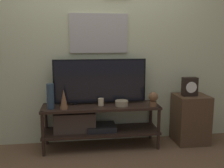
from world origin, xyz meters
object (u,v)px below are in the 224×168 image
vase_slim_bronze (64,99)px  candle_jar (101,102)px  vase_tall_ceramic (50,96)px  mantel_clock (190,87)px  decorative_bust (153,98)px  vase_wide_bowl (122,103)px  television (100,81)px

vase_slim_bronze → candle_jar: size_ratio=2.55×
vase_tall_ceramic → mantel_clock: size_ratio=1.26×
decorative_bust → vase_tall_ceramic: bearing=176.8°
decorative_bust → mantel_clock: 0.54m
candle_jar → vase_tall_ceramic: bearing=-173.6°
decorative_bust → vase_wide_bowl: bearing=167.3°
vase_tall_ceramic → mantel_clock: mantel_clock is taller
vase_wide_bowl → mantel_clock: size_ratio=0.67×
vase_slim_bronze → mantel_clock: 1.60m
television → vase_slim_bronze: (-0.45, -0.18, -0.18)m
candle_jar → mantel_clock: 1.16m
vase_slim_bronze → candle_jar: bearing=11.8°
candle_jar → mantel_clock: size_ratio=0.38×
vase_tall_ceramic → decorative_bust: 1.24m
vase_tall_ceramic → decorative_bust: vase_tall_ceramic is taller
decorative_bust → mantel_clock: bearing=12.5°
vase_wide_bowl → television: bearing=151.1°
television → vase_wide_bowl: size_ratio=7.23×
vase_tall_ceramic → television: bearing=14.2°
vase_tall_ceramic → vase_slim_bronze: bearing=-9.5°
vase_slim_bronze → decorative_bust: vase_slim_bronze is taller
television → mantel_clock: (1.14, -0.11, -0.08)m
vase_tall_ceramic → candle_jar: 0.61m
vase_wide_bowl → candle_jar: bearing=168.8°
vase_slim_bronze → decorative_bust: size_ratio=1.30×
television → vase_slim_bronze: television is taller
vase_wide_bowl → candle_jar: candle_jar is taller
television → decorative_bust: bearing=-19.6°
decorative_bust → candle_jar: bearing=167.9°
vase_tall_ceramic → decorative_bust: size_ratio=1.68×
vase_wide_bowl → candle_jar: (-0.25, 0.05, 0.01)m
vase_tall_ceramic → candle_jar: bearing=6.4°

